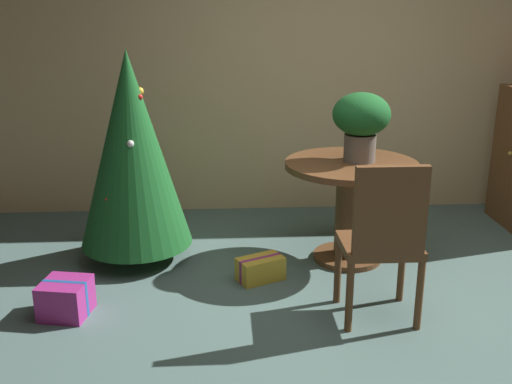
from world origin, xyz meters
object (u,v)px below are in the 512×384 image
holiday_tree (132,150)px  gift_box_purple (66,298)px  gift_box_gold (260,269)px  round_dining_table (350,194)px  flower_vase (361,119)px  wooden_chair_near (384,236)px

holiday_tree → gift_box_purple: (-0.33, -0.84, -0.72)m
holiday_tree → gift_box_gold: 1.24m
round_dining_table → flower_vase: 0.54m
wooden_chair_near → gift_box_gold: size_ratio=2.79×
round_dining_table → flower_vase: (0.06, 0.03, 0.54)m
flower_vase → holiday_tree: holiday_tree is taller
round_dining_table → wooden_chair_near: 0.92m
flower_vase → gift_box_gold: flower_vase is taller
wooden_chair_near → flower_vase: bearing=86.5°
round_dining_table → holiday_tree: 1.60m
wooden_chair_near → gift_box_purple: bearing=174.3°
flower_vase → gift_box_gold: 1.26m
holiday_tree → gift_box_gold: (0.89, -0.42, -0.75)m
gift_box_purple → gift_box_gold: bearing=18.9°
wooden_chair_near → gift_box_gold: (-0.67, 0.61, -0.47)m
holiday_tree → gift_box_gold: bearing=-25.5°
round_dining_table → gift_box_gold: bearing=-154.7°
round_dining_table → wooden_chair_near: wooden_chair_near is taller
round_dining_table → gift_box_purple: 2.07m
flower_vase → wooden_chair_near: bearing=-93.5°
wooden_chair_near → gift_box_purple: 1.95m
round_dining_table → gift_box_purple: size_ratio=3.00×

